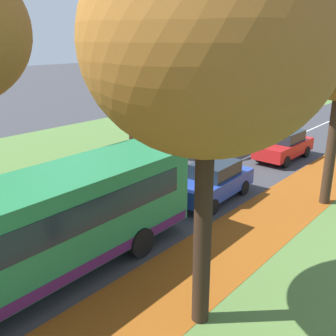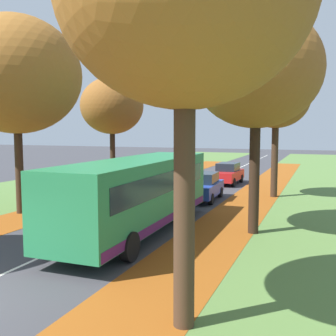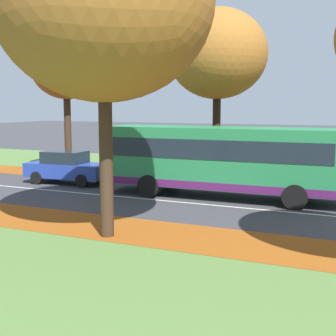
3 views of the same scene
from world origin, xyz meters
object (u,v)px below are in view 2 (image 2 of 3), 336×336
at_px(tree_left_mid, 112,106).
at_px(tree_right_mid, 276,99).
at_px(tree_right_near, 256,70).
at_px(bus, 138,191).
at_px(car_blue_lead, 203,186).
at_px(car_red_following, 228,173).
at_px(tree_left_near, 16,75).

xyz_separation_m(tree_left_mid, tree_right_mid, (11.42, -0.08, 0.19)).
height_order(tree_right_near, tree_right_mid, tree_right_near).
relative_size(tree_right_near, bus, 0.84).
xyz_separation_m(car_blue_lead, car_red_following, (-0.24, 7.41, 0.00)).
height_order(tree_left_near, tree_left_mid, tree_left_near).
distance_m(tree_left_near, tree_right_near, 11.45).
bearing_deg(tree_right_mid, car_blue_lead, -144.57).
relative_size(tree_left_near, car_red_following, 2.27).
height_order(tree_left_mid, tree_right_near, tree_right_near).
distance_m(tree_left_near, car_red_following, 17.10).
xyz_separation_m(tree_right_near, car_red_following, (-4.25, 13.90, -5.65)).
height_order(tree_left_mid, car_red_following, tree_left_mid).
distance_m(bus, car_blue_lead, 8.26).
relative_size(tree_left_mid, bus, 0.76).
relative_size(tree_left_mid, tree_right_mid, 1.00).
xyz_separation_m(tree_left_near, tree_right_near, (11.43, 0.44, -0.32)).
relative_size(tree_left_mid, car_blue_lead, 1.85).
xyz_separation_m(tree_left_near, car_blue_lead, (7.42, 6.92, -5.97)).
distance_m(tree_left_near, tree_right_mid, 14.76).
bearing_deg(car_blue_lead, tree_left_near, -136.99).
relative_size(bus, car_blue_lead, 2.44).
bearing_deg(tree_left_near, car_red_following, 63.39).
relative_size(tree_right_mid, car_blue_lead, 1.85).
xyz_separation_m(tree_left_mid, bus, (7.37, -10.97, -4.15)).
bearing_deg(bus, tree_left_mid, 123.89).
relative_size(tree_right_near, car_blue_lead, 2.05).
bearing_deg(tree_left_near, car_blue_lead, 43.01).
distance_m(tree_right_near, car_red_following, 15.59).
bearing_deg(bus, car_blue_lead, 88.05).
distance_m(tree_left_mid, tree_right_near, 14.90).
xyz_separation_m(tree_left_mid, tree_right_near, (11.66, -9.25, 0.60)).
height_order(tree_right_near, car_blue_lead, tree_right_near).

